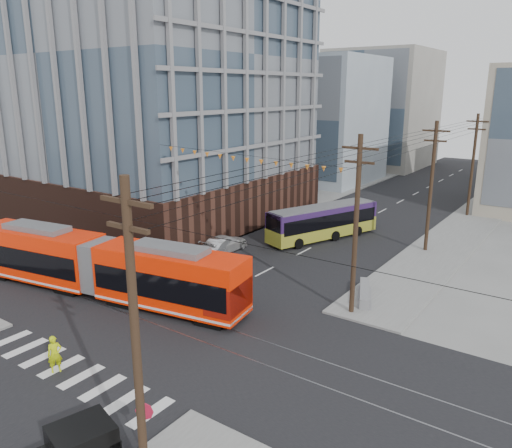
{
  "coord_description": "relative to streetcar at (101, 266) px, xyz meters",
  "views": [
    {
      "loc": [
        19.94,
        -15.6,
        13.42
      ],
      "look_at": [
        0.78,
        11.74,
        4.39
      ],
      "focal_mm": 35.0,
      "sensor_mm": 36.0,
      "label": 1
    }
  ],
  "objects": [
    {
      "name": "parked_car_silver",
      "position": [
        1.04,
        11.35,
        -1.33
      ],
      "size": [
        2.27,
        4.48,
        1.41
      ],
      "primitive_type": "imported",
      "rotation": [
        0.0,
        0.0,
        3.33
      ],
      "color": "#BCBDBF",
      "rests_on": "ground"
    },
    {
      "name": "stop_sign",
      "position": [
        14.16,
        -9.22,
        -0.86
      ],
      "size": [
        0.94,
        0.94,
        2.34
      ],
      "primitive_type": null,
      "rotation": [
        0.0,
        0.0,
        0.42
      ],
      "color": "#B11530",
      "rests_on": "ground"
    },
    {
      "name": "utility_pole_far",
      "position": [
        15.02,
        51.9,
        3.46
      ],
      "size": [
        0.3,
        0.3,
        11.0
      ],
      "primitive_type": "cylinder",
      "color": "black",
      "rests_on": "ground"
    },
    {
      "name": "ground",
      "position": [
        6.52,
        -4.1,
        -2.04
      ],
      "size": [
        160.0,
        160.0,
        0.0
      ],
      "primitive_type": "plane",
      "color": "slate"
    },
    {
      "name": "city_bus",
      "position": [
        6.03,
        20.21,
        -0.43
      ],
      "size": [
        6.42,
        11.47,
        3.22
      ],
      "primitive_type": null,
      "rotation": [
        0.0,
        0.0,
        -0.37
      ],
      "color": "#31194C",
      "rests_on": "ground"
    },
    {
      "name": "parked_car_white",
      "position": [
        0.93,
        12.0,
        -1.33
      ],
      "size": [
        2.06,
        4.91,
        1.42
      ],
      "primitive_type": "imported",
      "rotation": [
        0.0,
        0.0,
        3.16
      ],
      "color": "#B3B2B1",
      "rests_on": "ground"
    },
    {
      "name": "streetcar",
      "position": [
        0.0,
        0.0,
        0.0
      ],
      "size": [
        21.32,
        6.43,
        4.07
      ],
      "primitive_type": null,
      "rotation": [
        0.0,
        0.0,
        0.17
      ],
      "color": "#FF2302",
      "rests_on": "ground"
    },
    {
      "name": "bg_bldg_nw_far",
      "position": [
        -7.48,
        67.9,
        7.96
      ],
      "size": [
        16.0,
        18.0,
        20.0
      ],
      "primitive_type": "cube",
      "color": "gray",
      "rests_on": "ground"
    },
    {
      "name": "parked_car_grey",
      "position": [
        1.41,
        22.13,
        -1.33
      ],
      "size": [
        2.56,
        5.2,
        1.42
      ],
      "primitive_type": "imported",
      "rotation": [
        0.0,
        0.0,
        3.18
      ],
      "color": "#515259",
      "rests_on": "ground"
    },
    {
      "name": "office_building",
      "position": [
        -15.48,
        18.9,
        12.26
      ],
      "size": [
        30.0,
        25.0,
        28.6
      ],
      "primitive_type": "cube",
      "color": "#381E16",
      "rests_on": "ground"
    },
    {
      "name": "bg_bldg_nw_near",
      "position": [
        -10.48,
        47.9,
        6.96
      ],
      "size": [
        18.0,
        16.0,
        18.0
      ],
      "primitive_type": "cube",
      "color": "#8C99A5",
      "rests_on": "ground"
    },
    {
      "name": "jersey_barrier",
      "position": [
        14.82,
        9.37,
        -1.63
      ],
      "size": [
        2.4,
        4.05,
        0.8
      ],
      "primitive_type": "cube",
      "rotation": [
        0.0,
        0.0,
        0.4
      ],
      "color": "slate",
      "rests_on": "ground"
    },
    {
      "name": "utility_pole_near",
      "position": [
        15.02,
        -10.1,
        3.46
      ],
      "size": [
        0.3,
        0.3,
        11.0
      ],
      "primitive_type": "cylinder",
      "color": "black",
      "rests_on": "ground"
    },
    {
      "name": "pedestrian",
      "position": [
        5.93,
        -7.51,
        -1.09
      ],
      "size": [
        0.7,
        0.82,
        1.89
      ],
      "primitive_type": "imported",
      "rotation": [
        0.0,
        0.0,
        1.14
      ],
      "color": "#C6DC0D",
      "rests_on": "ground"
    }
  ]
}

